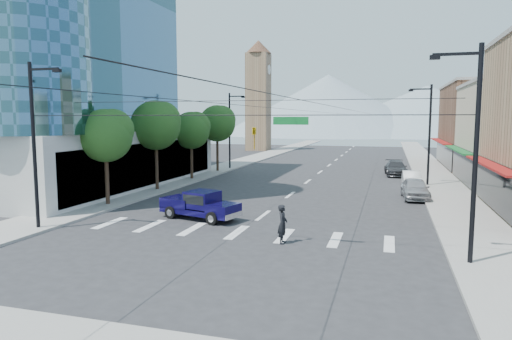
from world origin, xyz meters
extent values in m
plane|color=#28282B|center=(0.00, 0.00, 0.00)|extent=(160.00, 160.00, 0.00)
cube|color=gray|center=(-12.00, 40.00, 0.07)|extent=(4.00, 120.00, 0.15)
cube|color=gray|center=(12.00, 40.00, 0.07)|extent=(4.00, 120.00, 0.15)
cube|color=#B7B7B2|center=(-26.50, 14.00, 2.50)|extent=(29.00, 26.00, 5.00)
cube|color=brown|center=(20.00, 40.00, 5.00)|extent=(12.00, 18.00, 10.00)
cube|color=#8C6B4C|center=(-16.50, 62.00, 9.00)|extent=(4.00, 4.00, 18.00)
cone|color=brown|center=(-16.50, 62.00, 19.20)|extent=(4.80, 4.80, 2.40)
cone|color=gray|center=(-15.00, 150.00, 11.00)|extent=(80.00, 80.00, 22.00)
cone|color=gray|center=(20.00, 160.00, 9.00)|extent=(90.00, 90.00, 18.00)
cylinder|color=black|center=(-11.20, 6.00, 2.27)|extent=(0.28, 0.28, 4.55)
sphere|color=#234717|center=(-11.20, 6.00, 4.88)|extent=(3.64, 3.64, 3.64)
sphere|color=#234717|center=(-10.80, 6.30, 5.28)|extent=(2.86, 2.86, 2.86)
cylinder|color=black|center=(-11.20, 13.00, 2.55)|extent=(0.28, 0.28, 5.11)
sphere|color=#234717|center=(-11.20, 13.00, 5.47)|extent=(4.09, 4.09, 4.09)
sphere|color=#234717|center=(-10.80, 13.30, 5.88)|extent=(3.21, 3.21, 3.21)
cylinder|color=black|center=(-11.20, 20.00, 2.27)|extent=(0.28, 0.28, 4.55)
sphere|color=#234717|center=(-11.20, 20.00, 4.88)|extent=(3.64, 3.64, 3.64)
sphere|color=#234717|center=(-10.80, 20.30, 5.28)|extent=(2.86, 2.86, 2.86)
cylinder|color=black|center=(-11.20, 27.00, 2.55)|extent=(0.28, 0.28, 5.11)
sphere|color=#234717|center=(-11.20, 27.00, 5.47)|extent=(4.09, 4.09, 4.09)
sphere|color=#234717|center=(-10.80, 27.30, 5.88)|extent=(3.21, 3.21, 3.21)
cylinder|color=black|center=(-10.80, -1.00, 4.50)|extent=(0.20, 0.20, 9.00)
cylinder|color=black|center=(10.80, -1.00, 4.50)|extent=(0.20, 0.20, 9.00)
cylinder|color=black|center=(0.00, -1.00, 6.20)|extent=(21.60, 0.04, 0.04)
imported|color=gold|center=(1.50, -1.00, 5.15)|extent=(0.16, 0.20, 1.00)
cube|color=#0C6626|center=(3.20, -1.00, 5.95)|extent=(1.60, 0.06, 0.35)
cylinder|color=black|center=(-10.80, 30.00, 4.50)|extent=(0.20, 0.20, 9.00)
cube|color=black|center=(-9.90, 30.00, 8.60)|extent=(1.80, 0.12, 0.12)
cube|color=black|center=(-9.10, 30.00, 8.50)|extent=(0.40, 0.25, 0.18)
cylinder|color=black|center=(10.80, 22.00, 4.50)|extent=(0.20, 0.20, 9.00)
cube|color=black|center=(9.90, 22.00, 8.60)|extent=(1.80, 0.12, 0.12)
cube|color=black|center=(9.10, 22.00, 8.50)|extent=(0.40, 0.25, 0.18)
cube|color=#0C083D|center=(-3.41, 4.00, 0.50)|extent=(5.28, 3.10, 0.32)
cube|color=#0C083D|center=(-1.72, 3.52, 0.86)|extent=(1.86, 2.05, 0.50)
cube|color=#0C083D|center=(-3.24, 3.95, 1.22)|extent=(2.11, 2.08, 0.99)
cube|color=black|center=(-3.24, 3.95, 1.31)|extent=(1.94, 2.06, 0.54)
cube|color=#0C083D|center=(-4.80, 4.40, 0.90)|extent=(2.50, 2.31, 0.59)
cube|color=silver|center=(-1.02, 3.32, 0.50)|extent=(0.58, 1.68, 0.32)
cube|color=silver|center=(-5.80, 4.68, 0.50)|extent=(0.58, 1.68, 0.27)
cylinder|color=black|center=(-2.13, 2.74, 0.38)|extent=(0.80, 0.47, 0.76)
cylinder|color=black|center=(-1.65, 4.39, 0.38)|extent=(0.80, 0.47, 0.76)
cylinder|color=black|center=(-5.17, 3.61, 0.38)|extent=(0.80, 0.47, 0.76)
cylinder|color=black|center=(-4.70, 5.26, 0.38)|extent=(0.80, 0.47, 0.76)
imported|color=black|center=(2.60, 0.14, 0.96)|extent=(0.50, 0.72, 1.91)
imported|color=#9C9CA0|center=(9.40, 14.89, 0.79)|extent=(2.18, 4.76, 1.58)
imported|color=white|center=(9.40, 21.04, 0.71)|extent=(1.63, 4.33, 1.41)
imported|color=#353437|center=(8.15, 29.34, 0.77)|extent=(2.57, 5.46, 1.54)
camera|label=1|loc=(7.48, -21.00, 6.07)|focal=32.00mm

